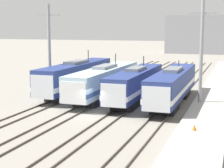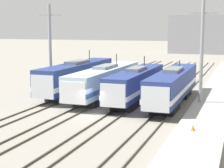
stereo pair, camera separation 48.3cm
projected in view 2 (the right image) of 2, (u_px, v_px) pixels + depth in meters
name	position (u px, v px, depth m)	size (l,w,h in m)	color
ground_plane	(93.00, 115.00, 37.50)	(400.00, 400.00, 0.00)	gray
rail_pair_far_left	(36.00, 109.00, 39.64)	(1.51, 120.00, 0.15)	#4C4238
rail_pair_center_left	(73.00, 112.00, 38.21)	(1.51, 120.00, 0.15)	#4C4238
rail_pair_center_right	(113.00, 116.00, 36.77)	(1.51, 120.00, 0.15)	#4C4238
rail_pair_far_right	(157.00, 119.00, 35.34)	(1.51, 120.00, 0.15)	#4C4238
locomotive_far_left	(76.00, 77.00, 48.75)	(3.03, 18.42, 5.51)	black
locomotive_center_left	(104.00, 81.00, 46.25)	(3.13, 19.26, 5.17)	#232326
locomotive_center_right	(135.00, 84.00, 43.56)	(2.86, 16.78, 5.10)	black
locomotive_far_right	(173.00, 86.00, 42.39)	(2.93, 18.44, 4.61)	black
catenary_tower_left	(50.00, 49.00, 46.97)	(3.02, 0.39, 11.55)	gray
catenary_tower_right	(202.00, 52.00, 40.83)	(3.02, 0.39, 11.55)	gray
platform	(204.00, 122.00, 33.87)	(4.00, 120.00, 0.44)	#A8A59E
traffic_cone	(193.00, 128.00, 30.11)	(0.36, 0.36, 0.49)	orange
depot_building	(208.00, 34.00, 125.55)	(24.35, 15.19, 12.46)	gray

